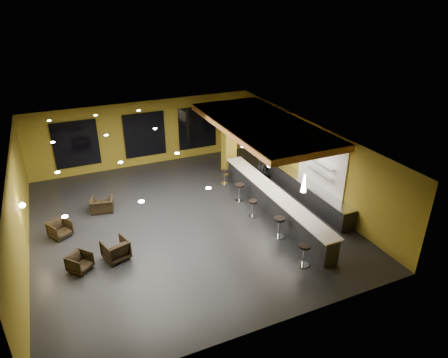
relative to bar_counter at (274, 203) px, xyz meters
name	(u,v)px	position (x,y,z in m)	size (l,w,h in m)	color
floor	(185,221)	(-3.65, 1.00, -0.55)	(12.00, 13.00, 0.10)	black
ceiling	(181,140)	(-3.65, 1.00, 3.05)	(12.00, 13.00, 0.10)	black
wall_back	(144,133)	(-3.65, 7.55, 1.25)	(12.00, 0.10, 3.50)	olive
wall_front	(263,282)	(-3.65, -5.55, 1.25)	(12.00, 0.10, 3.50)	olive
wall_left	(17,214)	(-9.70, 1.00, 1.25)	(0.10, 13.00, 3.50)	olive
wall_right	(309,159)	(2.40, 1.00, 1.25)	(0.10, 13.00, 3.50)	olive
wood_soffit	(261,124)	(0.35, 2.00, 2.86)	(3.60, 8.00, 0.28)	#A86731
window_left	(76,144)	(-7.15, 7.44, 1.20)	(2.20, 0.06, 2.40)	black
window_center	(145,135)	(-3.65, 7.44, 1.20)	(2.20, 0.06, 2.40)	black
window_right	(197,128)	(-0.65, 7.44, 1.20)	(2.20, 0.06, 2.40)	black
tile_backsplash	(322,162)	(2.31, 0.00, 1.50)	(0.06, 3.20, 2.40)	white
bar_counter	(274,203)	(0.00, 0.00, 0.00)	(0.60, 8.00, 1.00)	black
bar_top	(274,192)	(0.00, 0.00, 0.52)	(0.78, 8.10, 0.05)	white
prep_counter	(306,191)	(2.00, 0.50, -0.07)	(0.70, 6.00, 0.86)	black
prep_top	(307,182)	(2.00, 0.50, 0.39)	(0.72, 6.00, 0.03)	silver
wall_shelf_lower	(321,173)	(2.17, -0.20, 1.10)	(0.30, 1.50, 0.03)	silver
wall_shelf_upper	(322,163)	(2.17, -0.20, 1.55)	(0.30, 1.50, 0.03)	silver
column	(229,141)	(0.00, 4.60, 1.25)	(0.60, 0.60, 3.50)	#A98E25
wall_sconce	(22,205)	(-9.53, 1.50, 1.30)	(0.22, 0.22, 0.22)	#FFE5B2
pendant_0	(304,183)	(0.00, -2.00, 1.85)	(0.20, 0.20, 0.70)	white
pendant_1	(270,159)	(0.00, 0.50, 1.85)	(0.20, 0.20, 0.70)	white
pendant_2	(243,140)	(0.00, 3.00, 1.85)	(0.20, 0.20, 0.70)	white
staff_a	(261,174)	(0.63, 2.27, 0.30)	(0.59, 0.38, 1.61)	black
staff_b	(267,162)	(1.42, 3.13, 0.42)	(0.90, 0.70, 1.84)	black
staff_c	(268,162)	(1.60, 3.31, 0.32)	(0.80, 0.52, 1.63)	black
armchair_a	(80,262)	(-8.01, -0.65, -0.18)	(0.69, 0.71, 0.64)	black
armchair_b	(116,250)	(-6.76, -0.49, -0.12)	(0.82, 0.84, 0.76)	black
armchair_c	(60,229)	(-8.49, 1.82, -0.16)	(0.72, 0.74, 0.67)	black
armchair_d	(102,205)	(-6.69, 3.16, -0.19)	(0.97, 0.85, 0.63)	black
bar_stool_0	(304,252)	(-0.86, -3.53, 0.04)	(0.43, 0.43, 0.84)	silver
bar_stool_1	(279,225)	(-0.73, -1.68, 0.05)	(0.44, 0.44, 0.87)	silver
bar_stool_2	(253,206)	(-0.93, 0.12, -0.01)	(0.38, 0.38, 0.76)	silver
bar_stool_3	(239,190)	(-0.84, 1.60, 0.04)	(0.43, 0.43, 0.84)	silver
bar_stool_4	(225,175)	(-0.73, 3.48, -0.04)	(0.36, 0.36, 0.71)	silver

